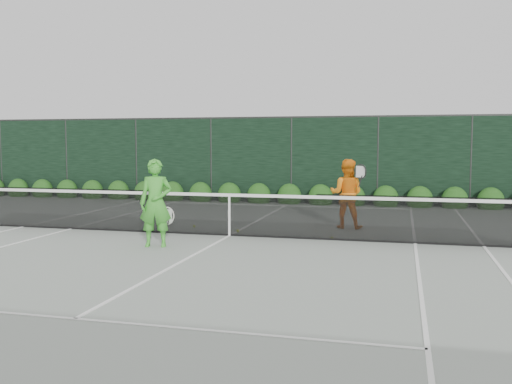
# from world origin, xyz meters

# --- Properties ---
(ground) EXTENTS (80.00, 80.00, 0.00)m
(ground) POSITION_xyz_m (0.00, 0.00, 0.00)
(ground) COLOR gray
(ground) RESTS_ON ground
(tennis_net) EXTENTS (12.90, 0.10, 1.07)m
(tennis_net) POSITION_xyz_m (-0.02, 0.00, 0.53)
(tennis_net) COLOR black
(tennis_net) RESTS_ON ground
(player_woman) EXTENTS (0.75, 0.58, 1.81)m
(player_woman) POSITION_xyz_m (-1.07, -1.64, 0.90)
(player_woman) COLOR green
(player_woman) RESTS_ON ground
(player_man) EXTENTS (0.95, 0.73, 1.73)m
(player_man) POSITION_xyz_m (2.48, 1.87, 0.87)
(player_man) COLOR orange
(player_man) RESTS_ON ground
(court_lines) EXTENTS (11.03, 23.83, 0.01)m
(court_lines) POSITION_xyz_m (0.00, 0.00, 0.01)
(court_lines) COLOR white
(court_lines) RESTS_ON ground
(windscreen_fence) EXTENTS (32.00, 21.07, 3.06)m
(windscreen_fence) POSITION_xyz_m (0.00, -2.71, 1.51)
(windscreen_fence) COLOR black
(windscreen_fence) RESTS_ON ground
(hedge_row) EXTENTS (31.66, 0.65, 0.94)m
(hedge_row) POSITION_xyz_m (-0.00, 7.15, 0.23)
(hedge_row) COLOR #12380F
(hedge_row) RESTS_ON ground
(tennis_balls) EXTENTS (3.65, 0.97, 0.07)m
(tennis_balls) POSITION_xyz_m (0.37, 0.56, 0.03)
(tennis_balls) COLOR #D2EE35
(tennis_balls) RESTS_ON ground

